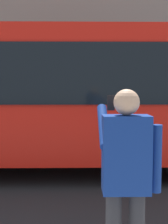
{
  "coord_description": "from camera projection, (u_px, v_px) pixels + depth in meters",
  "views": [
    {
      "loc": [
        0.55,
        6.94,
        1.87
      ],
      "look_at": [
        0.46,
        0.64,
        1.34
      ],
      "focal_mm": 48.7,
      "sensor_mm": 36.0,
      "label": 1
    }
  ],
  "objects": [
    {
      "name": "ground_plane",
      "position": [
        103.0,
        167.0,
        7.08
      ],
      "size": [
        60.0,
        60.0,
        0.0
      ],
      "primitive_type": "plane",
      "color": "#232326"
    },
    {
      "name": "pedestrian_photographer",
      "position": [
        126.0,
        172.0,
        2.59
      ],
      "size": [
        0.53,
        0.52,
        1.7
      ],
      "color": "#2D2D33",
      "rests_on": "sidewalk_curb"
    },
    {
      "name": "red_bus",
      "position": [
        37.0,
        95.0,
        6.61
      ],
      "size": [
        9.05,
        2.54,
        3.08
      ],
      "color": "red",
      "rests_on": "ground_plane"
    }
  ]
}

